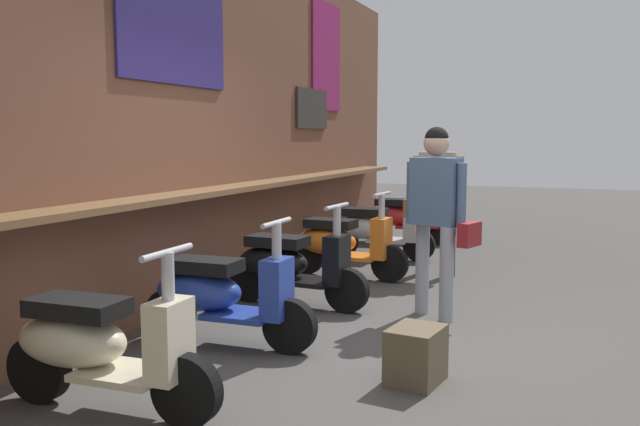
% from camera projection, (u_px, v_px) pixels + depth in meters
% --- Properties ---
extents(ground_plane, '(33.87, 33.87, 0.00)m').
position_uv_depth(ground_plane, '(380.00, 338.00, 5.26)').
color(ground_plane, '#474442').
extents(market_stall_facade, '(12.10, 0.61, 3.59)m').
position_uv_depth(market_stall_facade, '(157.00, 110.00, 5.81)').
color(market_stall_facade, brown).
rests_on(market_stall_facade, ground_plane).
extents(scooter_cream, '(0.46, 1.40, 0.97)m').
position_uv_depth(scooter_cream, '(96.00, 345.00, 3.81)').
color(scooter_cream, beige).
rests_on(scooter_cream, ground_plane).
extents(scooter_blue, '(0.46, 1.40, 0.97)m').
position_uv_depth(scooter_blue, '(218.00, 294.00, 5.05)').
color(scooter_blue, '#233D9E').
rests_on(scooter_blue, ground_plane).
extents(scooter_black, '(0.48, 1.40, 0.97)m').
position_uv_depth(scooter_black, '(289.00, 265.00, 6.23)').
color(scooter_black, black).
rests_on(scooter_black, ground_plane).
extents(scooter_orange, '(0.48, 1.40, 0.97)m').
position_uv_depth(scooter_orange, '(340.00, 243.00, 7.50)').
color(scooter_orange, orange).
rests_on(scooter_orange, ground_plane).
extents(scooter_silver, '(0.47, 1.40, 0.97)m').
position_uv_depth(scooter_silver, '(374.00, 229.00, 8.65)').
color(scooter_silver, '#B2B5BA').
rests_on(scooter_silver, ground_plane).
extents(scooter_red, '(0.47, 1.40, 0.97)m').
position_uv_depth(scooter_red, '(403.00, 217.00, 9.95)').
color(scooter_red, red).
rests_on(scooter_red, ground_plane).
extents(shopper_with_handbag, '(0.27, 0.65, 1.65)m').
position_uv_depth(shopper_with_handbag, '(437.00, 187.00, 7.58)').
color(shopper_with_handbag, '#232328').
rests_on(shopper_with_handbag, ground_plane).
extents(shopper_browsing, '(0.37, 0.66, 1.64)m').
position_uv_depth(shopper_browsing, '(437.00, 203.00, 5.75)').
color(shopper_browsing, '#999EA8').
rests_on(shopper_browsing, ground_plane).
extents(merchandise_crate, '(0.42, 0.35, 0.36)m').
position_uv_depth(merchandise_crate, '(416.00, 355.00, 4.30)').
color(merchandise_crate, brown).
rests_on(merchandise_crate, ground_plane).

